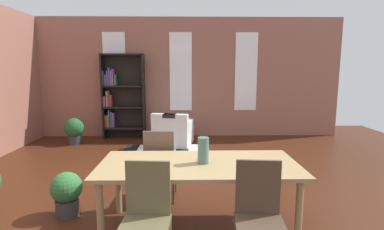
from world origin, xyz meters
TOP-DOWN VIEW (x-y plane):
  - ground_plane at (0.00, 0.00)m, footprint 10.94×10.94m
  - back_wall_brick at (0.00, 4.27)m, footprint 8.01×0.12m
  - window_pane_0 at (-1.64, 4.20)m, footprint 0.55×0.02m
  - window_pane_1 at (0.00, 4.20)m, footprint 0.55×0.02m
  - window_pane_2 at (1.64, 4.20)m, footprint 0.55×0.02m
  - dining_table at (0.27, -0.23)m, footprint 2.08×0.94m
  - vase_on_table at (0.32, -0.23)m, footprint 0.12×0.12m
  - tealight_candle_0 at (0.30, -0.12)m, footprint 0.04×0.04m
  - dining_chair_near_right at (0.75, -0.93)m, footprint 0.43×0.43m
  - dining_chair_near_left at (-0.19, -0.93)m, footprint 0.43×0.43m
  - dining_chair_far_left at (-0.20, 0.47)m, footprint 0.42×0.42m
  - bookshelf_tall at (-1.49, 4.03)m, footprint 1.03×0.29m
  - armchair_white at (-0.17, 3.31)m, footprint 0.94×0.94m
  - potted_plant_by_shelf at (-2.43, 3.44)m, footprint 0.45×0.45m
  - potted_plant_corner at (-1.26, 0.07)m, footprint 0.36×0.36m
  - striped_rug at (-0.36, 2.75)m, footprint 1.65×1.09m

SIDE VIEW (x-z plane):
  - ground_plane at x=0.00m, z-range 0.00..0.00m
  - striped_rug at x=-0.36m, z-range 0.00..0.01m
  - armchair_white at x=-0.17m, z-range -0.10..0.65m
  - potted_plant_corner at x=-1.26m, z-range 0.02..0.55m
  - potted_plant_by_shelf at x=-2.43m, z-range 0.03..0.63m
  - dining_chair_near_right at x=0.75m, z-range 0.04..0.99m
  - dining_chair_near_left at x=-0.19m, z-range 0.04..0.99m
  - dining_chair_far_left at x=-0.20m, z-range 0.04..0.99m
  - dining_table at x=0.27m, z-range 0.29..1.03m
  - tealight_candle_0 at x=0.30m, z-range 0.73..0.77m
  - vase_on_table at x=0.32m, z-range 0.73..1.01m
  - bookshelf_tall at x=-1.49m, z-range 0.02..2.09m
  - back_wall_brick at x=0.00m, z-range 0.00..2.96m
  - window_pane_0 at x=-1.64m, z-range 0.67..2.59m
  - window_pane_1 at x=0.00m, z-range 0.67..2.59m
  - window_pane_2 at x=1.64m, z-range 0.67..2.59m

